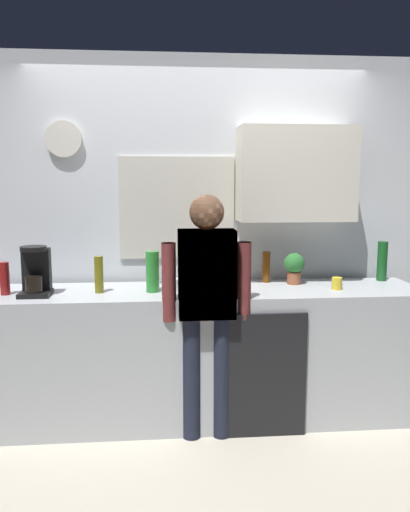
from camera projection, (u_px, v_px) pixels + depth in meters
name	position (u px, v px, depth m)	size (l,w,h in m)	color
ground_plane	(207.00, 436.00, 3.40)	(8.00, 8.00, 0.00)	beige
kitchen_counter	(203.00, 354.00, 3.62)	(3.09, 0.64, 0.93)	#B2B7BC
dishwasher_panel	(264.00, 376.00, 3.34)	(0.56, 0.02, 0.84)	black
back_wall_assembly	(209.00, 223.00, 3.89)	(4.69, 0.42, 2.60)	silver
coffee_maker	(36.00, 273.00, 3.37)	(0.20, 0.20, 0.33)	black
bottle_amber_beer	(266.00, 267.00, 3.80)	(0.06, 0.06, 0.23)	brown
bottle_olive_oil	(99.00, 274.00, 3.45)	(0.06, 0.06, 0.25)	olive
bottle_green_wine	(382.00, 261.00, 3.86)	(0.07, 0.07, 0.30)	#195923
bottle_red_vinegar	(5.00, 278.00, 3.39)	(0.06, 0.06, 0.22)	maroon
bottle_clear_soda	(153.00, 272.00, 3.47)	(0.09, 0.09, 0.28)	#2D8C33
bottle_dark_sauce	(154.00, 272.00, 3.75)	(0.06, 0.06, 0.18)	black
cup_white_mug	(178.00, 285.00, 3.47)	(0.08, 0.08, 0.10)	white
cup_yellow_cup	(337.00, 283.00, 3.56)	(0.07, 0.07, 0.09)	yellow
cup_terracotta_mug	(238.00, 284.00, 3.53)	(0.08, 0.08, 0.09)	#B26647
mixing_bowl	(225.00, 279.00, 3.75)	(0.22, 0.22, 0.08)	orange
potted_plant	(294.00, 266.00, 3.73)	(0.15, 0.15, 0.23)	#9E5638
storage_canister	(202.00, 281.00, 3.43)	(0.14, 0.14, 0.17)	silver
person_at_sink	(207.00, 297.00, 3.26)	(0.57, 0.22, 1.60)	#3F4766
person_guest	(207.00, 297.00, 3.26)	(0.57, 0.22, 1.60)	#3F4766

